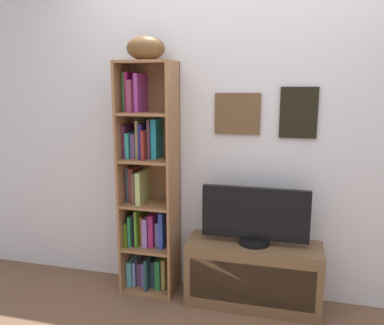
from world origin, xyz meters
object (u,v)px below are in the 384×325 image
at_px(television, 255,217).
at_px(football, 146,48).
at_px(tv_stand, 253,274).
at_px(bookshelf, 147,189).

bearing_deg(television, football, 178.32).
distance_m(football, tv_stand, 1.80).
distance_m(bookshelf, tv_stand, 1.01).
bearing_deg(bookshelf, tv_stand, -3.94).
height_order(bookshelf, football, football).
xyz_separation_m(tv_stand, television, (-0.00, 0.00, 0.44)).
bearing_deg(football, television, -1.68).
xyz_separation_m(football, tv_stand, (0.80, -0.02, -1.61)).
height_order(tv_stand, television, television).
height_order(football, television, football).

